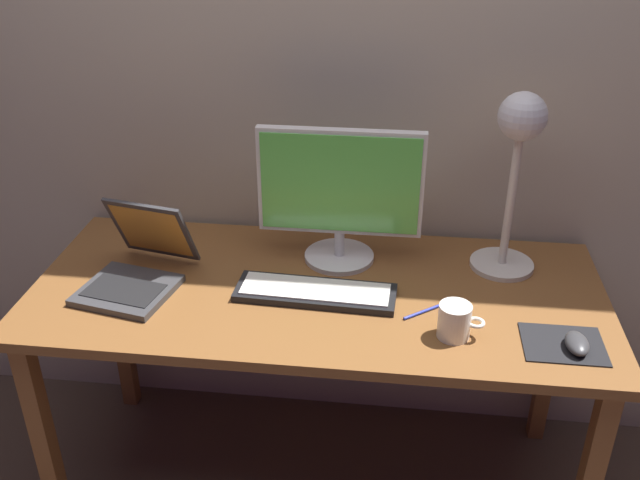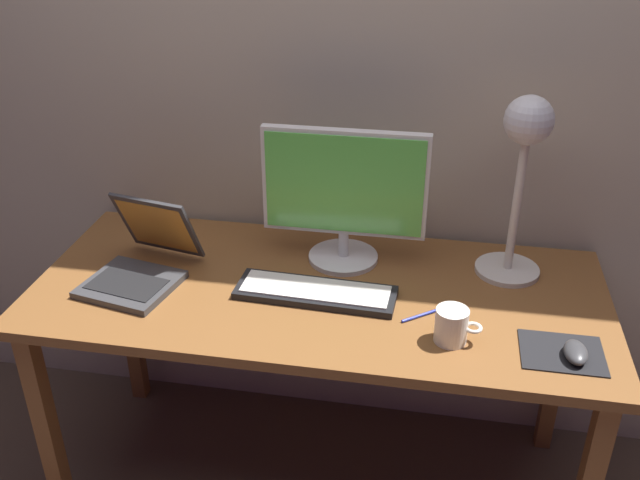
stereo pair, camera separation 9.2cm
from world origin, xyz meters
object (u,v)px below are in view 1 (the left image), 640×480
(desk_lamp, at_px, (518,150))
(coffee_mug, at_px, (455,321))
(pen, at_px, (425,311))
(keyboard_main, at_px, (314,292))
(monitor, at_px, (340,192))
(laptop, at_px, (139,261))
(mouse, at_px, (577,343))

(desk_lamp, relative_size, coffee_mug, 4.49)
(pen, bearing_deg, keyboard_main, 171.79)
(monitor, xyz_separation_m, desk_lamp, (0.48, 0.01, 0.15))
(laptop, distance_m, pen, 0.81)
(keyboard_main, xyz_separation_m, laptop, (-0.50, 0.02, 0.05))
(monitor, relative_size, coffee_mug, 4.04)
(keyboard_main, height_order, laptop, laptop)
(keyboard_main, relative_size, desk_lamp, 0.85)
(monitor, xyz_separation_m, coffee_mug, (0.32, -0.35, -0.17))
(keyboard_main, xyz_separation_m, pen, (0.30, -0.04, -0.01))
(mouse, height_order, coffee_mug, coffee_mug)
(keyboard_main, distance_m, pen, 0.31)
(coffee_mug, bearing_deg, desk_lamp, 66.86)
(pen, bearing_deg, mouse, -18.36)
(keyboard_main, distance_m, coffee_mug, 0.40)
(monitor, distance_m, coffee_mug, 0.51)
(laptop, height_order, coffee_mug, laptop)
(monitor, xyz_separation_m, laptop, (-0.55, -0.19, -0.16))
(monitor, relative_size, laptop, 1.31)
(monitor, distance_m, keyboard_main, 0.30)
(keyboard_main, bearing_deg, monitor, 76.78)
(monitor, bearing_deg, pen, -45.15)
(laptop, height_order, mouse, laptop)
(pen, bearing_deg, coffee_mug, -54.73)
(desk_lamp, bearing_deg, pen, -130.28)
(mouse, xyz_separation_m, pen, (-0.36, 0.12, -0.02))
(desk_lamp, xyz_separation_m, coffee_mug, (-0.16, -0.37, -0.32))
(coffee_mug, bearing_deg, mouse, -4.29)
(mouse, height_order, pen, mouse)
(monitor, height_order, coffee_mug, monitor)
(monitor, xyz_separation_m, keyboard_main, (-0.05, -0.21, -0.21))
(keyboard_main, height_order, mouse, mouse)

